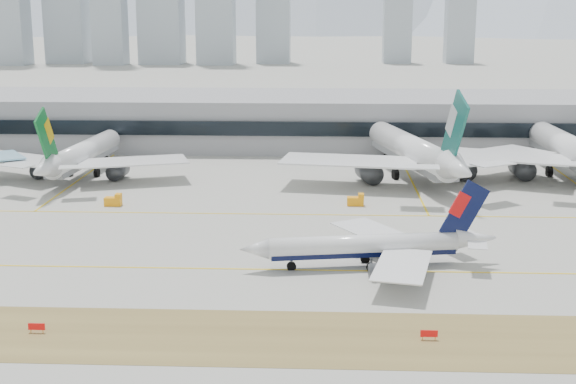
{
  "coord_description": "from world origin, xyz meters",
  "views": [
    {
      "loc": [
        12.17,
        -127.69,
        41.61
      ],
      "look_at": [
        5.63,
        18.0,
        7.5
      ],
      "focal_mm": 50.0,
      "sensor_mm": 36.0,
      "label": 1
    }
  ],
  "objects_px": {
    "widebody_eva": "(81,156)",
    "widebody_china_air": "(570,151)",
    "terminal": "(284,120)",
    "widebody_cathay": "(414,153)",
    "taxiing_airliner": "(373,246)"
  },
  "relations": [
    {
      "from": "widebody_eva",
      "to": "widebody_cathay",
      "type": "height_order",
      "value": "widebody_cathay"
    },
    {
      "from": "widebody_eva",
      "to": "terminal",
      "type": "relative_size",
      "value": 0.2
    },
    {
      "from": "taxiing_airliner",
      "to": "terminal",
      "type": "xyz_separation_m",
      "value": [
        -20.32,
        117.59,
        4.06
      ]
    },
    {
      "from": "widebody_cathay",
      "to": "terminal",
      "type": "distance_m",
      "value": 60.45
    },
    {
      "from": "widebody_eva",
      "to": "terminal",
      "type": "distance_m",
      "value": 69.68
    },
    {
      "from": "taxiing_airliner",
      "to": "widebody_eva",
      "type": "bearing_deg",
      "value": -54.3
    },
    {
      "from": "widebody_china_air",
      "to": "terminal",
      "type": "bearing_deg",
      "value": 55.86
    },
    {
      "from": "widebody_eva",
      "to": "widebody_china_air",
      "type": "xyz_separation_m",
      "value": [
        120.17,
        4.96,
        1.25
      ]
    },
    {
      "from": "widebody_eva",
      "to": "widebody_cathay",
      "type": "relative_size",
      "value": 0.84
    },
    {
      "from": "widebody_eva",
      "to": "widebody_cathay",
      "type": "bearing_deg",
      "value": -85.31
    },
    {
      "from": "widebody_eva",
      "to": "widebody_china_air",
      "type": "relative_size",
      "value": 0.81
    },
    {
      "from": "terminal",
      "to": "widebody_china_air",
      "type": "bearing_deg",
      "value": -32.32
    },
    {
      "from": "taxiing_airliner",
      "to": "widebody_china_air",
      "type": "xyz_separation_m",
      "value": [
        52.33,
        71.63,
        3.19
      ]
    },
    {
      "from": "widebody_eva",
      "to": "terminal",
      "type": "bearing_deg",
      "value": -39.11
    },
    {
      "from": "widebody_cathay",
      "to": "taxiing_airliner",
      "type": "bearing_deg",
      "value": 154.94
    }
  ]
}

